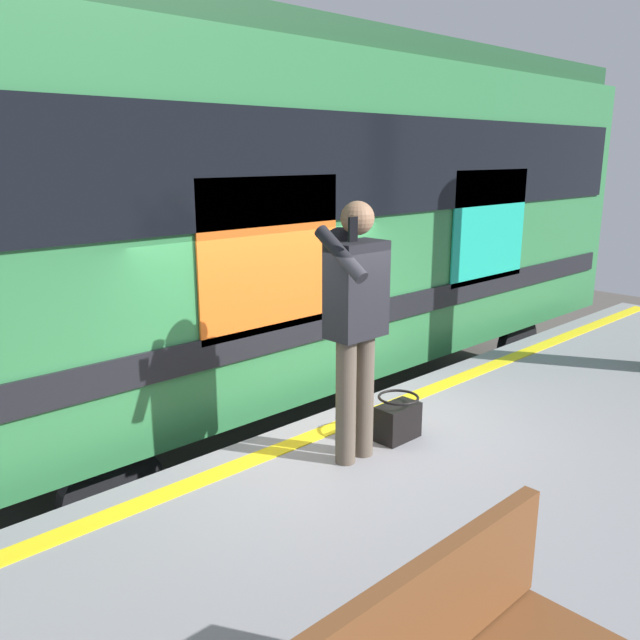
# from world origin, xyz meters

# --- Properties ---
(ground_plane) EXTENTS (23.47, 23.47, 0.00)m
(ground_plane) POSITION_xyz_m (0.00, 0.00, 0.00)
(ground_plane) COLOR #4C4742
(platform) EXTENTS (12.39, 3.99, 1.03)m
(platform) POSITION_xyz_m (0.00, 1.99, 0.51)
(platform) COLOR gray
(platform) RESTS_ON ground
(safety_line) EXTENTS (12.14, 0.16, 0.01)m
(safety_line) POSITION_xyz_m (0.00, 0.30, 1.03)
(safety_line) COLOR yellow
(safety_line) RESTS_ON platform
(track_rail_near) EXTENTS (16.11, 0.08, 0.16)m
(track_rail_near) POSITION_xyz_m (0.00, -1.11, 0.08)
(track_rail_near) COLOR slate
(track_rail_near) RESTS_ON ground
(track_rail_far) EXTENTS (16.11, 0.08, 0.16)m
(track_rail_far) POSITION_xyz_m (0.00, -2.54, 0.08)
(track_rail_far) COLOR slate
(track_rail_far) RESTS_ON ground
(train_carriage) EXTENTS (9.03, 2.91, 4.08)m
(train_carriage) POSITION_xyz_m (-1.57, -1.82, 2.58)
(train_carriage) COLOR #2D723F
(train_carriage) RESTS_ON ground
(passenger) EXTENTS (0.57, 0.55, 1.79)m
(passenger) POSITION_xyz_m (0.21, 0.76, 2.09)
(passenger) COLOR brown
(passenger) RESTS_ON platform
(handbag) EXTENTS (0.34, 0.31, 0.34)m
(handbag) POSITION_xyz_m (-0.25, 0.76, 1.18)
(handbag) COLOR black
(handbag) RESTS_ON platform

